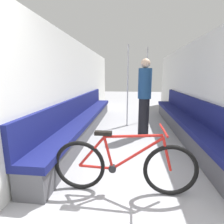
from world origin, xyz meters
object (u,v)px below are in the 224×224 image
Objects in this scene: grab_pole_far at (146,86)px; bicycle at (124,166)px; grab_pole_near at (128,87)px; passenger_standing at (144,97)px; bench_seat_row_left at (85,120)px; bench_seat_row_right at (185,123)px.

bicycle is at bearing -98.53° from grab_pole_far.
passenger_standing is at bearing -64.71° from grab_pole_near.
bench_seat_row_left is 2.34× the size of grab_pole_far.
bicycle is 0.77× the size of grab_pole_far.
grab_pole_far is at bearing 37.84° from bench_seat_row_left.
bench_seat_row_right is 2.93× the size of passenger_standing.
bench_seat_row_right is 1.18m from passenger_standing.
grab_pole_far is (0.55, 0.53, 0.00)m from grab_pole_near.
grab_pole_near is at bearing 34.15° from bench_seat_row_left.
grab_pole_near is 1.00× the size of grab_pole_far.
grab_pole_near is at bearing 71.63° from bicycle.
grab_pole_near is (-0.03, 2.97, 0.74)m from bicycle.
bench_seat_row_left is 3.02× the size of bicycle.
bicycle is at bearing -89.50° from grab_pole_near.
passenger_standing is (-1.00, -0.14, 0.62)m from bench_seat_row_right.
grab_pole_near reaches higher than passenger_standing.
bicycle is (-1.37, -2.27, 0.04)m from bench_seat_row_right.
bench_seat_row_right is 1.69m from grab_pole_far.
grab_pole_near is at bearing -136.09° from grab_pole_far.
grab_pole_near is 0.77m from grab_pole_far.
passenger_standing reaches higher than bicycle.
bicycle is (1.07, -2.27, 0.04)m from bench_seat_row_left.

